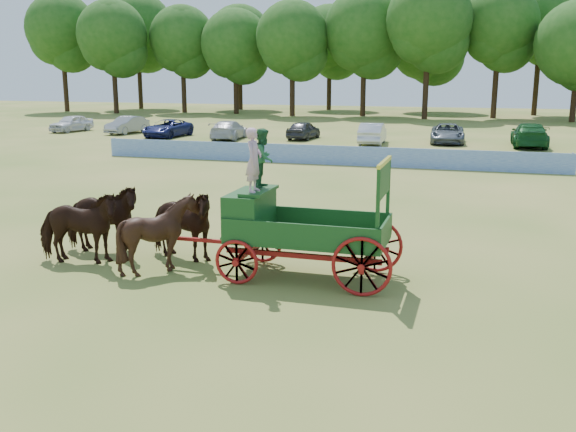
# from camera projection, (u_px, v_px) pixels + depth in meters

# --- Properties ---
(ground) EXTENTS (160.00, 160.00, 0.00)m
(ground) POSITION_uv_depth(u_px,v_px,m) (202.00, 251.00, 18.19)
(ground) COLOR #A88F4C
(ground) RESTS_ON ground
(horse_lead_left) EXTENTS (2.49, 1.50, 1.96)m
(horse_lead_left) POSITION_uv_depth(u_px,v_px,m) (78.00, 228.00, 16.79)
(horse_lead_left) COLOR black
(horse_lead_left) RESTS_ON ground
(horse_lead_right) EXTENTS (2.46, 1.40, 1.96)m
(horse_lead_right) POSITION_uv_depth(u_px,v_px,m) (101.00, 219.00, 17.82)
(horse_lead_right) COLOR black
(horse_lead_right) RESTS_ON ground
(horse_wheel_left) EXTENTS (1.91, 1.73, 1.97)m
(horse_wheel_left) POSITION_uv_depth(u_px,v_px,m) (160.00, 234.00, 16.12)
(horse_wheel_left) COLOR black
(horse_wheel_left) RESTS_ON ground
(horse_wheel_right) EXTENTS (2.50, 1.55, 1.96)m
(horse_wheel_right) POSITION_uv_depth(u_px,v_px,m) (180.00, 224.00, 17.15)
(horse_wheel_right) COLOR black
(horse_wheel_right) RESTS_ON ground
(farm_dray) EXTENTS (6.00, 2.00, 3.68)m
(farm_dray) POSITION_uv_depth(u_px,v_px,m) (280.00, 213.00, 15.69)
(farm_dray) COLOR #A51810
(farm_dray) RESTS_ON ground
(sponsor_banner) EXTENTS (26.00, 0.08, 1.05)m
(sponsor_banner) POSITION_uv_depth(u_px,v_px,m) (320.00, 155.00, 35.18)
(sponsor_banner) COLOR #2052B0
(sponsor_banner) RESTS_ON ground
(parked_cars) EXTENTS (43.87, 7.04, 1.61)m
(parked_cars) POSITION_uv_depth(u_px,v_px,m) (321.00, 131.00, 47.27)
(parked_cars) COLOR silver
(parked_cars) RESTS_ON ground
(treeline) EXTENTS (91.81, 23.28, 15.56)m
(treeline) POSITION_uv_depth(u_px,v_px,m) (367.00, 32.00, 74.08)
(treeline) COLOR #382314
(treeline) RESTS_ON ground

